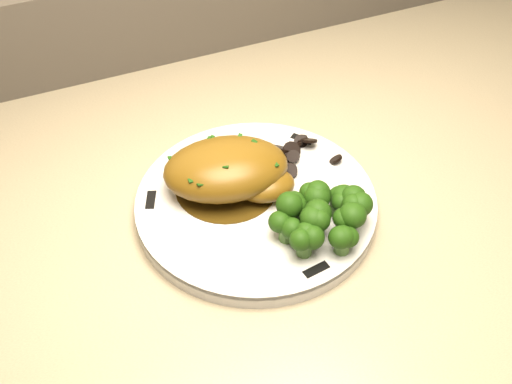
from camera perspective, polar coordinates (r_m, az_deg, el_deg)
name	(u,v)px	position (r m, az deg, el deg)	size (l,w,h in m)	color
plate	(256,205)	(0.64, 0.00, -1.14)	(0.24, 0.24, 0.02)	silver
rim_accent_0	(302,139)	(0.70, 4.12, 4.70)	(0.02, 0.01, 0.00)	black
rim_accent_1	(151,200)	(0.64, -9.33, -0.71)	(0.02, 0.01, 0.00)	black
rim_accent_2	(316,270)	(0.58, 5.37, -6.91)	(0.02, 0.01, 0.00)	black
gravy_pool	(227,186)	(0.65, -2.62, 0.51)	(0.10, 0.10, 0.00)	#3B290A
chicken_breast	(231,171)	(0.63, -2.28, 1.91)	(0.14, 0.11, 0.05)	brown
mushroom_pile	(299,155)	(0.68, 3.86, 3.29)	(0.07, 0.05, 0.02)	black
broccoli_florets	(322,218)	(0.59, 5.88, -2.27)	(0.09, 0.08, 0.03)	#497431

